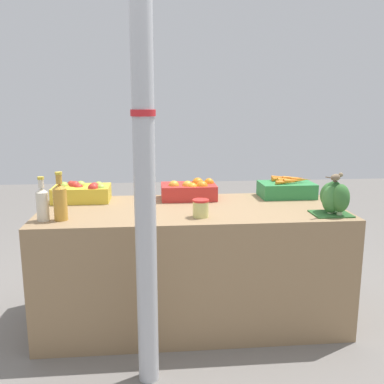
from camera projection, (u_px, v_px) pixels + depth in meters
name	position (u px, v px, depth m)	size (l,w,h in m)	color
ground_plane	(192.00, 317.00, 2.84)	(10.00, 10.00, 0.00)	slate
market_table	(192.00, 264.00, 2.77)	(1.88, 0.80, 0.75)	#937551
support_pole	(143.00, 129.00, 1.95)	(0.12, 0.12, 2.55)	#B7BABF
apple_crate	(82.00, 192.00, 2.86)	(0.37, 0.24, 0.13)	gold
orange_crate	(190.00, 190.00, 2.92)	(0.37, 0.24, 0.14)	red
carrot_crate	(287.00, 189.00, 2.99)	(0.37, 0.24, 0.14)	#2D8442
broccoli_pile	(334.00, 197.00, 2.51)	(0.22, 0.20, 0.20)	#2D602D
juice_bottle_cloudy	(42.00, 203.00, 2.37)	(0.07, 0.07, 0.25)	beige
juice_bottle_amber	(60.00, 201.00, 2.38)	(0.08, 0.08, 0.27)	gold
pickle_jar	(201.00, 208.00, 2.46)	(0.09, 0.09, 0.10)	#D1CC75
sparrow_bird	(336.00, 177.00, 2.46)	(0.13, 0.07, 0.05)	#4C3D2D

